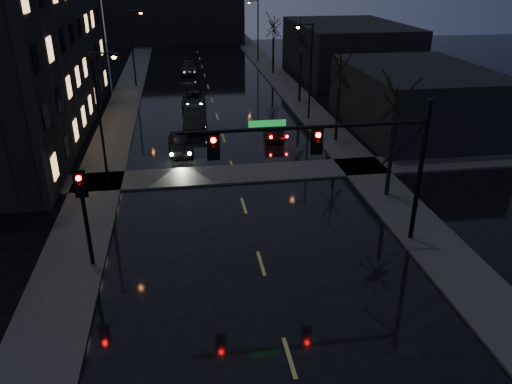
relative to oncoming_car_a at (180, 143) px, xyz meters
name	(u,v)px	position (x,y,z in m)	size (l,w,h in m)	color
sidewalk_left	(122,111)	(-5.16, 11.64, -0.62)	(3.00, 140.00, 0.12)	#2D2D2B
sidewalk_right	(303,104)	(11.84, 11.64, -0.62)	(3.00, 140.00, 0.12)	#2D2D2B
sidewalk_cross	(235,174)	(3.34, -4.86, -0.62)	(40.00, 3.00, 0.12)	#2D2D2B
commercial_right_near	(416,99)	(18.84, 2.64, 1.82)	(10.00, 14.00, 5.00)	black
commercial_right_far	(347,49)	(20.34, 24.64, 2.32)	(12.00, 18.00, 6.00)	black
far_block	(176,18)	(0.34, 54.64, 3.32)	(22.00, 10.00, 8.00)	black
signal_mast	(344,150)	(7.19, -14.36, 4.19)	(11.11, 0.41, 7.00)	black
signal_pole_left	(84,205)	(-4.16, -14.36, 2.33)	(0.35, 0.41, 4.53)	black
tree_near	(399,90)	(11.74, -9.36, 5.54)	(3.52, 3.52, 8.08)	black
tree_mid_a	(341,64)	(11.74, 0.64, 5.15)	(3.30, 3.30, 7.58)	black
tree_mid_b	(302,32)	(11.74, 12.64, 5.93)	(3.74, 3.74, 8.59)	black
tree_far	(274,22)	(11.74, 26.64, 5.38)	(3.43, 3.43, 7.88)	black
streetlight_l_near	(102,109)	(-4.24, -5.36, 4.10)	(1.53, 0.28, 8.00)	black
streetlight_l_far	(134,42)	(-4.24, 21.64, 4.10)	(1.53, 0.28, 8.00)	black
streetlight_r_mid	(308,64)	(10.93, 6.64, 4.10)	(1.53, 0.28, 8.00)	black
streetlight_r_far	(256,26)	(10.93, 34.64, 4.10)	(1.53, 0.28, 8.00)	black
oncoming_car_a	(180,143)	(0.00, 0.00, 0.00)	(1.60, 3.98, 1.36)	black
oncoming_car_b	(195,117)	(1.34, 5.85, 0.17)	(1.79, 5.13, 1.69)	black
oncoming_car_c	(194,99)	(1.48, 12.80, -0.03)	(2.17, 4.70, 1.30)	black
oncoming_car_d	(189,67)	(1.54, 28.33, 0.09)	(2.16, 5.32, 1.54)	black
lead_car	(273,128)	(7.25, 2.42, 0.00)	(1.44, 4.12, 1.36)	black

